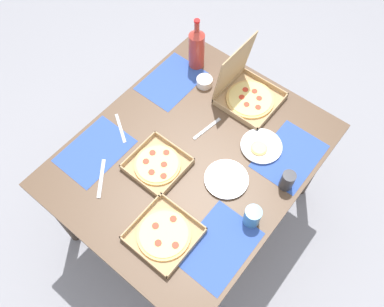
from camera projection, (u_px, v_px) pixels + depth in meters
name	position (u px, v px, depth m)	size (l,w,h in m)	color
ground_plane	(192.00, 212.00, 2.66)	(6.00, 6.00, 0.00)	gray
dining_table	(192.00, 164.00, 2.09)	(1.33, 1.09, 0.78)	#3F3328
placemat_near_left	(218.00, 246.00, 1.75)	(0.36, 0.26, 0.00)	#2D4C9E
placemat_near_right	(290.00, 156.00, 1.98)	(0.36, 0.26, 0.00)	#2D4C9E
placemat_far_left	(95.00, 151.00, 2.00)	(0.36, 0.26, 0.00)	#2D4C9E
placemat_far_right	(171.00, 81.00, 2.23)	(0.36, 0.26, 0.00)	#2D4C9E
pizza_box_corner_right	(164.00, 234.00, 1.76)	(0.28, 0.28, 0.04)	tan
pizza_box_edge_far	(247.00, 92.00, 2.13)	(0.30, 0.30, 0.33)	tan
pizza_box_corner_left	(158.00, 165.00, 1.94)	(0.26, 0.26, 0.04)	tan
plate_far_right	(226.00, 179.00, 1.91)	(0.22, 0.22, 0.02)	white
plate_far_left	(261.00, 146.00, 2.00)	(0.21, 0.21, 0.03)	white
soda_bottle	(197.00, 48.00, 2.18)	(0.09, 0.09, 0.32)	#B2382D
cup_red	(287.00, 181.00, 1.85)	(0.07, 0.07, 0.11)	#333338
cup_spare	(252.00, 216.00, 1.76)	(0.08, 0.08, 0.10)	teal
condiment_bowl	(204.00, 82.00, 2.20)	(0.09, 0.09, 0.05)	white
fork_by_far_left	(121.00, 128.00, 2.07)	(0.19, 0.02, 0.01)	#B7B7BC
knife_by_near_left	(101.00, 178.00, 1.92)	(0.21, 0.02, 0.01)	#B7B7BC
fork_by_far_right	(207.00, 129.00, 2.06)	(0.19, 0.02, 0.01)	#B7B7BC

